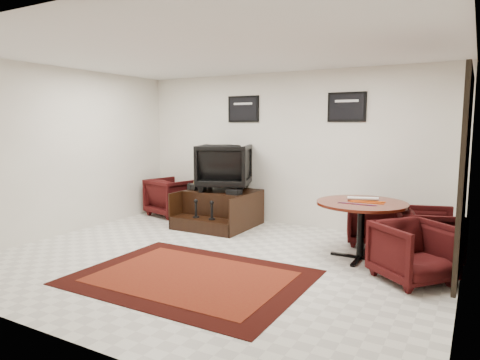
% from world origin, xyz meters
% --- Properties ---
extents(ground, '(6.00, 6.00, 0.00)m').
position_xyz_m(ground, '(0.00, 0.00, 0.00)').
color(ground, white).
rests_on(ground, ground).
extents(room_shell, '(6.02, 5.02, 2.81)m').
position_xyz_m(room_shell, '(0.41, 0.12, 1.79)').
color(room_shell, white).
rests_on(room_shell, ground).
extents(area_rug, '(2.75, 2.06, 0.01)m').
position_xyz_m(area_rug, '(0.13, -0.72, 0.01)').
color(area_rug, black).
rests_on(area_rug, ground).
extents(shine_podium, '(1.26, 1.29, 0.65)m').
position_xyz_m(shine_podium, '(-1.00, 1.80, 0.30)').
color(shine_podium, black).
rests_on(shine_podium, ground).
extents(shine_chair, '(1.16, 1.13, 0.95)m').
position_xyz_m(shine_chair, '(-1.00, 1.94, 1.12)').
color(shine_chair, black).
rests_on(shine_chair, shine_podium).
extents(shoes_pair, '(0.31, 0.35, 0.11)m').
position_xyz_m(shoes_pair, '(-1.47, 1.72, 0.70)').
color(shoes_pair, black).
rests_on(shoes_pair, shine_podium).
extents(polish_kit, '(0.25, 0.19, 0.08)m').
position_xyz_m(polish_kit, '(-0.57, 1.55, 0.69)').
color(polish_kit, black).
rests_on(polish_kit, shine_podium).
extents(umbrella_black, '(0.30, 0.11, 0.80)m').
position_xyz_m(umbrella_black, '(-1.73, 1.67, 0.40)').
color(umbrella_black, black).
rests_on(umbrella_black, ground).
extents(umbrella_hooked, '(0.30, 0.11, 0.80)m').
position_xyz_m(umbrella_hooked, '(-1.75, 1.72, 0.40)').
color(umbrella_hooked, black).
rests_on(umbrella_hooked, ground).
extents(armchair_side, '(0.98, 0.94, 0.84)m').
position_xyz_m(armchair_side, '(-2.35, 2.05, 0.42)').
color(armchair_side, black).
rests_on(armchair_side, ground).
extents(meeting_table, '(1.22, 1.22, 0.80)m').
position_xyz_m(meeting_table, '(1.74, 1.04, 0.71)').
color(meeting_table, '#49130A').
rests_on(meeting_table, ground).
extents(table_chair_back, '(0.86, 0.83, 0.72)m').
position_xyz_m(table_chair_back, '(1.70, 1.89, 0.36)').
color(table_chair_back, black).
rests_on(table_chair_back, ground).
extents(table_chair_window, '(0.92, 0.96, 0.80)m').
position_xyz_m(table_chair_window, '(2.57, 1.39, 0.40)').
color(table_chair_window, black).
rests_on(table_chair_window, ground).
extents(table_chair_corner, '(1.04, 1.05, 0.79)m').
position_xyz_m(table_chair_corner, '(2.50, 0.47, 0.39)').
color(table_chair_corner, black).
rests_on(table_chair_corner, ground).
extents(paper_roll, '(0.42, 0.18, 0.05)m').
position_xyz_m(paper_roll, '(1.73, 1.18, 0.83)').
color(paper_roll, silver).
rests_on(paper_roll, meeting_table).
extents(table_clutter, '(0.57, 0.35, 0.01)m').
position_xyz_m(table_clutter, '(1.79, 1.00, 0.81)').
color(table_clutter, '#F1590D').
rests_on(table_clutter, meeting_table).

